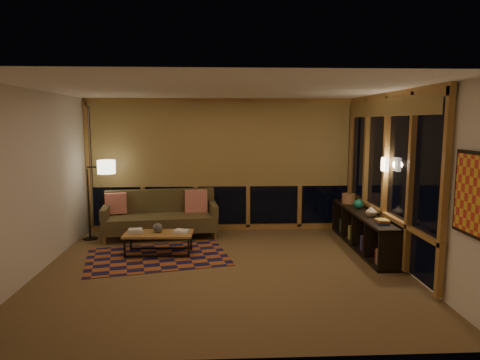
{
  "coord_description": "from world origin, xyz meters",
  "views": [
    {
      "loc": [
        -0.05,
        -6.29,
        2.23
      ],
      "look_at": [
        0.29,
        0.67,
        1.28
      ],
      "focal_mm": 32.0,
      "sensor_mm": 36.0,
      "label": 1
    }
  ],
  "objects_px": {
    "coffee_table": "(159,244)",
    "bookshelf": "(363,230)",
    "sofa": "(161,215)",
    "floor_lamp": "(89,200)"
  },
  "relations": [
    {
      "from": "coffee_table",
      "to": "bookshelf",
      "type": "height_order",
      "value": "bookshelf"
    },
    {
      "from": "coffee_table",
      "to": "bookshelf",
      "type": "xyz_separation_m",
      "value": [
        3.57,
        0.24,
        0.13
      ]
    },
    {
      "from": "sofa",
      "to": "floor_lamp",
      "type": "distance_m",
      "value": 1.38
    },
    {
      "from": "bookshelf",
      "to": "coffee_table",
      "type": "bearing_deg",
      "value": -176.21
    },
    {
      "from": "sofa",
      "to": "bookshelf",
      "type": "bearing_deg",
      "value": -20.7
    },
    {
      "from": "floor_lamp",
      "to": "bookshelf",
      "type": "height_order",
      "value": "floor_lamp"
    },
    {
      "from": "sofa",
      "to": "bookshelf",
      "type": "xyz_separation_m",
      "value": [
        3.69,
        -0.9,
        -0.11
      ]
    },
    {
      "from": "coffee_table",
      "to": "sofa",
      "type": "bearing_deg",
      "value": 97.33
    },
    {
      "from": "coffee_table",
      "to": "bookshelf",
      "type": "relative_size",
      "value": 0.44
    },
    {
      "from": "floor_lamp",
      "to": "bookshelf",
      "type": "xyz_separation_m",
      "value": [
        5.02,
        -0.81,
        -0.44
      ]
    }
  ]
}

